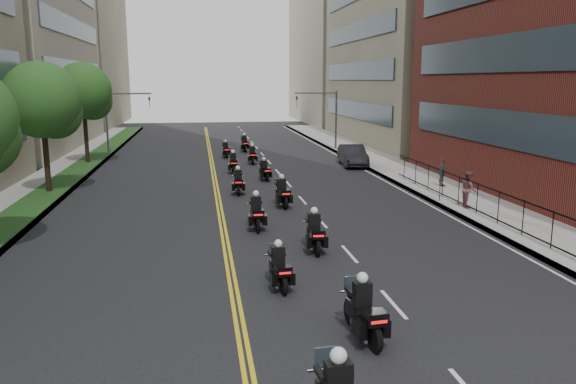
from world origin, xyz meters
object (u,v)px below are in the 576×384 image
object	(u,v)px
motorcycle_7	(264,171)
pedestrian_b	(469,189)
motorcycle_9	(252,156)
motorcycle_10	(226,150)
motorcycle_1	(364,313)
pedestrian_c	(442,172)
motorcycle_6	(238,183)
motorcycle_5	(282,194)
motorcycle_11	(244,144)
motorcycle_2	(279,269)
motorcycle_4	(256,214)
parked_sedan	(353,155)
motorcycle_3	(315,234)
motorcycle_8	(233,164)

from	to	relation	value
motorcycle_7	pedestrian_b	xyz separation A→B (m)	(9.36, -10.29, 0.49)
motorcycle_9	motorcycle_10	bearing A→B (deg)	117.48
motorcycle_1	pedestrian_c	xyz separation A→B (m)	(10.66, 19.08, 0.33)
motorcycle_6	motorcycle_7	size ratio (longest dim) A/B	1.07
motorcycle_1	pedestrian_b	size ratio (longest dim) A/B	1.26
pedestrian_b	motorcycle_5	bearing A→B (deg)	89.66
motorcycle_6	motorcycle_9	size ratio (longest dim) A/B	1.01
motorcycle_11	pedestrian_b	bearing A→B (deg)	-71.73
motorcycle_5	pedestrian_c	size ratio (longest dim) A/B	1.34
motorcycle_2	motorcycle_4	distance (m)	7.41
motorcycle_11	parked_sedan	size ratio (longest dim) A/B	0.48
motorcycle_4	pedestrian_b	world-z (taller)	pedestrian_b
motorcycle_9	parked_sedan	xyz separation A→B (m)	(7.64, -2.26, 0.17)
pedestrian_c	motorcycle_3	bearing A→B (deg)	142.64
motorcycle_1	motorcycle_8	size ratio (longest dim) A/B	1.06
motorcycle_4	motorcycle_5	size ratio (longest dim) A/B	1.00
motorcycle_9	pedestrian_c	xyz separation A→B (m)	(10.55, -12.22, 0.38)
motorcycle_2	motorcycle_4	world-z (taller)	motorcycle_4
motorcycle_1	motorcycle_7	distance (m)	23.66
motorcycle_4	parked_sedan	distance (m)	19.99
motorcycle_8	motorcycle_11	world-z (taller)	motorcycle_11
motorcycle_6	motorcycle_8	size ratio (longest dim) A/B	1.00
motorcycle_4	parked_sedan	xyz separation A→B (m)	(9.36, 17.66, 0.13)
pedestrian_b	pedestrian_c	bearing A→B (deg)	2.38
motorcycle_3	pedestrian_c	bearing A→B (deg)	50.31
motorcycle_6	pedestrian_c	world-z (taller)	pedestrian_c
motorcycle_3	motorcycle_6	world-z (taller)	motorcycle_3
motorcycle_4	motorcycle_9	bearing A→B (deg)	85.60
motorcycle_4	motorcycle_10	xyz separation A→B (m)	(-0.21, 23.97, -0.08)
motorcycle_7	pedestrian_b	distance (m)	13.92
motorcycle_3	parked_sedan	world-z (taller)	motorcycle_3
motorcycle_5	motorcycle_2	bearing A→B (deg)	-102.81
motorcycle_2	motorcycle_7	bearing A→B (deg)	80.42
motorcycle_4	motorcycle_10	world-z (taller)	motorcycle_4
motorcycle_2	motorcycle_11	xyz separation A→B (m)	(1.76, 35.19, 0.06)
motorcycle_4	pedestrian_c	size ratio (longest dim) A/B	1.34
motorcycle_2	pedestrian_c	distance (m)	19.49
motorcycle_7	motorcycle_6	bearing A→B (deg)	-123.38
motorcycle_2	motorcycle_4	bearing A→B (deg)	85.51
motorcycle_2	motorcycle_8	size ratio (longest dim) A/B	0.95
motorcycle_8	pedestrian_b	xyz separation A→B (m)	(11.22, -13.72, 0.44)
motorcycle_3	motorcycle_6	xyz separation A→B (m)	(-2.16, 11.77, -0.03)
motorcycle_8	motorcycle_11	size ratio (longest dim) A/B	0.96
motorcycle_1	pedestrian_c	world-z (taller)	pedestrian_c
pedestrian_c	motorcycle_5	bearing A→B (deg)	113.02
motorcycle_5	motorcycle_7	world-z (taller)	motorcycle_5
motorcycle_3	motorcycle_1	bearing A→B (deg)	-89.65
motorcycle_2	parked_sedan	size ratio (longest dim) A/B	0.43
parked_sedan	pedestrian_b	bearing A→B (deg)	-78.40
motorcycle_1	motorcycle_5	xyz separation A→B (m)	(0.20, 15.67, -0.01)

